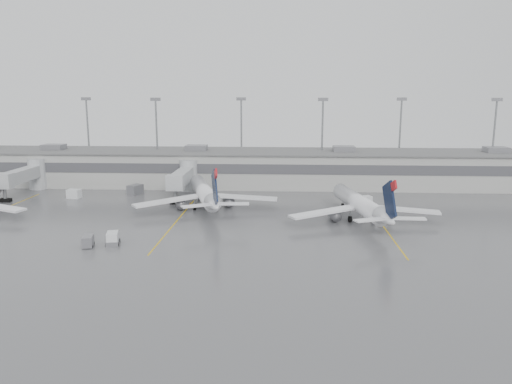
{
  "coord_description": "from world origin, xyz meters",
  "views": [
    {
      "loc": [
        0.81,
        -59.92,
        21.82
      ],
      "look_at": [
        -3.84,
        24.0,
        5.0
      ],
      "focal_mm": 35.0,
      "sensor_mm": 36.0,
      "label": 1
    }
  ],
  "objects": [
    {
      "name": "ground",
      "position": [
        0.0,
        0.0,
        0.0
      ],
      "size": [
        260.0,
        260.0,
        0.0
      ],
      "primitive_type": "plane",
      "color": "#515154",
      "rests_on": "ground"
    },
    {
      "name": "terminal",
      "position": [
        -0.01,
        57.98,
        4.17
      ],
      "size": [
        152.0,
        17.0,
        9.45
      ],
      "color": "#A3A39E",
      "rests_on": "ground"
    },
    {
      "name": "light_masts",
      "position": [
        0.0,
        63.75,
        12.03
      ],
      "size": [
        142.4,
        8.0,
        20.6
      ],
      "color": "gray",
      "rests_on": "ground"
    },
    {
      "name": "jet_bridge_left",
      "position": [
        -55.5,
        45.72,
        3.87
      ],
      "size": [
        4.0,
        17.2,
        7.0
      ],
      "color": "#A4A7AA",
      "rests_on": "ground"
    },
    {
      "name": "jet_bridge_right",
      "position": [
        -20.5,
        45.72,
        3.87
      ],
      "size": [
        4.0,
        17.2,
        7.0
      ],
      "color": "#A4A7AA",
      "rests_on": "ground"
    },
    {
      "name": "stand_markings",
      "position": [
        -0.0,
        24.0,
        0.01
      ],
      "size": [
        105.25,
        40.0,
        0.01
      ],
      "color": "gold",
      "rests_on": "ground"
    },
    {
      "name": "jet_mid_left",
      "position": [
        -13.96,
        32.14,
        3.08
      ],
      "size": [
        26.21,
        29.82,
        9.91
      ],
      "rotation": [
        0.0,
        0.0,
        0.29
      ],
      "color": "white",
      "rests_on": "ground"
    },
    {
      "name": "jet_mid_right",
      "position": [
        14.22,
        24.41,
        2.98
      ],
      "size": [
        25.97,
        29.38,
        9.59
      ],
      "rotation": [
        0.0,
        0.0,
        0.19
      ],
      "color": "white",
      "rests_on": "ground"
    },
    {
      "name": "baggage_tug",
      "position": [
        -23.92,
        8.66,
        0.73
      ],
      "size": [
        2.45,
        3.23,
        1.87
      ],
      "rotation": [
        0.0,
        0.0,
        0.23
      ],
      "color": "silver",
      "rests_on": "ground"
    },
    {
      "name": "baggage_cart",
      "position": [
        -27.12,
        7.46,
        0.84
      ],
      "size": [
        1.97,
        2.76,
        1.61
      ],
      "rotation": [
        0.0,
        0.0,
        0.23
      ],
      "color": "slate",
      "rests_on": "ground"
    },
    {
      "name": "gse_uld_a",
      "position": [
        -43.06,
        40.32,
        0.93
      ],
      "size": [
        2.87,
        2.14,
        1.86
      ],
      "primitive_type": "cube",
      "rotation": [
        0.0,
        0.0,
        -0.16
      ],
      "color": "silver",
      "rests_on": "ground"
    },
    {
      "name": "gse_uld_b",
      "position": [
        -15.17,
        42.5,
        0.83
      ],
      "size": [
        2.55,
        1.88,
        1.67
      ],
      "primitive_type": "cube",
      "rotation": [
        0.0,
        0.0,
        -0.14
      ],
      "color": "silver",
      "rests_on": "ground"
    },
    {
      "name": "gse_uld_c",
      "position": [
        16.91,
        37.02,
        0.9
      ],
      "size": [
        2.92,
        2.35,
        1.8
      ],
      "primitive_type": "cube",
      "rotation": [
        0.0,
        0.0,
        0.29
      ],
      "color": "silver",
      "rests_on": "ground"
    },
    {
      "name": "gse_loader",
      "position": [
        -31.37,
        44.95,
        1.04
      ],
      "size": [
        3.25,
        3.9,
        2.09
      ],
      "primitive_type": "cube",
      "rotation": [
        0.0,
        0.0,
        -0.41
      ],
      "color": "slate",
      "rests_on": "ground"
    },
    {
      "name": "cone_a",
      "position": [
        -56.35,
        37.39,
        0.4
      ],
      "size": [
        0.5,
        0.5,
        0.8
      ],
      "primitive_type": "cone",
      "color": "orange",
      "rests_on": "ground"
    },
    {
      "name": "cone_b",
      "position": [
        -17.43,
        34.75,
        0.31
      ],
      "size": [
        0.39,
        0.39,
        0.62
      ],
      "primitive_type": "cone",
      "color": "orange",
      "rests_on": "ground"
    },
    {
      "name": "cone_c",
      "position": [
        9.0,
        30.98,
        0.31
      ],
      "size": [
        0.39,
        0.39,
        0.62
      ],
      "primitive_type": "cone",
      "color": "orange",
      "rests_on": "ground"
    }
  ]
}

